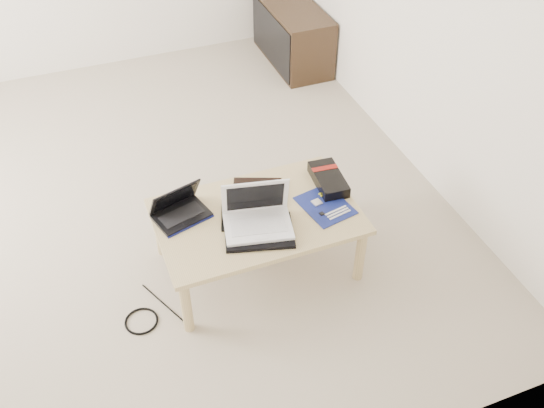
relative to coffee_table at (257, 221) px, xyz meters
name	(u,v)px	position (x,y,z in m)	size (l,w,h in m)	color
ground	(125,211)	(-0.65, 0.75, -0.35)	(4.00, 4.00, 0.00)	#C0B09C
coffee_table	(257,221)	(0.00, 0.00, 0.00)	(1.10, 0.70, 0.40)	tan
media_cabinet	(292,35)	(1.13, 2.20, -0.10)	(0.41, 0.90, 0.50)	#392717
book	(257,192)	(0.06, 0.16, 0.06)	(0.34, 0.32, 0.03)	black
netbook	(179,210)	(-0.39, 0.15, 0.09)	(0.33, 0.28, 0.19)	black
tablet	(247,217)	(-0.06, 0.00, 0.06)	(0.32, 0.28, 0.01)	black
remote	(269,201)	(0.10, 0.07, 0.06)	(0.07, 0.22, 0.02)	#BCBBC0
neoprene_sleeve	(259,232)	(-0.04, -0.14, 0.06)	(0.36, 0.26, 0.02)	black
white_laptop	(257,216)	(-0.03, -0.09, 0.12)	(0.40, 0.32, 0.25)	white
motherboard	(326,205)	(0.38, -0.07, 0.05)	(0.29, 0.34, 0.01)	#0D1457
gpu_box	(328,179)	(0.47, 0.10, 0.08)	(0.18, 0.32, 0.07)	black
cable_coil	(241,224)	(-0.11, -0.05, 0.05)	(0.09, 0.09, 0.01)	black
floor_cable_coil	(141,321)	(-0.73, -0.17, -0.35)	(0.18, 0.18, 0.01)	black
floor_cable_trail	(163,303)	(-0.59, -0.08, -0.35)	(0.01, 0.01, 0.37)	black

